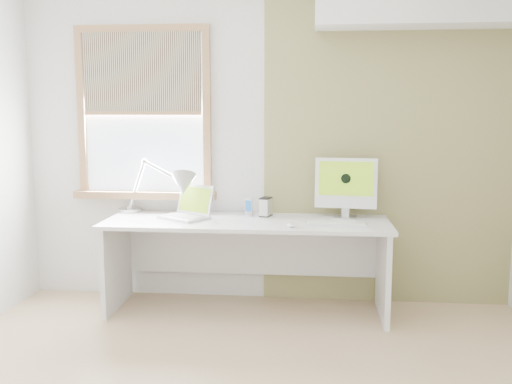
# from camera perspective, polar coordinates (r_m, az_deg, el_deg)

# --- Properties ---
(room) EXTENTS (4.04, 3.54, 2.64)m
(room) POSITION_cam_1_polar(r_m,az_deg,el_deg) (2.93, -2.02, 2.92)
(room) COLOR tan
(room) RESTS_ON ground
(accent_wall) EXTENTS (2.00, 0.02, 2.60)m
(accent_wall) POSITION_cam_1_polar(r_m,az_deg,el_deg) (4.68, 13.17, 4.66)
(accent_wall) COLOR #898A51
(accent_wall) RESTS_ON room
(window) EXTENTS (1.20, 0.14, 1.42)m
(window) POSITION_cam_1_polar(r_m,az_deg,el_deg) (4.81, -11.25, 7.72)
(window) COLOR #A57246
(window) RESTS_ON room
(desk) EXTENTS (2.20, 0.70, 0.73)m
(desk) POSITION_cam_1_polar(r_m,az_deg,el_deg) (4.48, -0.85, -5.17)
(desk) COLOR silver
(desk) RESTS_ON room
(desk_lamp) EXTENTS (0.75, 0.47, 0.45)m
(desk_lamp) POSITION_cam_1_polar(r_m,az_deg,el_deg) (4.57, -8.37, 0.50)
(desk_lamp) COLOR silver
(desk_lamp) RESTS_ON desk
(laptop) EXTENTS (0.46, 0.45, 0.26)m
(laptop) POSITION_cam_1_polar(r_m,az_deg,el_deg) (4.52, -6.78, -1.77)
(laptop) COLOR silver
(laptop) RESTS_ON desk
(phone_dock) EXTENTS (0.10, 0.10, 0.15)m
(phone_dock) POSITION_cam_1_polar(r_m,az_deg,el_deg) (4.54, -0.74, -1.95)
(phone_dock) COLOR silver
(phone_dock) RESTS_ON desk
(external_drive) EXTENTS (0.10, 0.13, 0.15)m
(external_drive) POSITION_cam_1_polar(r_m,az_deg,el_deg) (4.54, 1.00, -1.50)
(external_drive) COLOR silver
(external_drive) RESTS_ON desk
(imac) EXTENTS (0.49, 0.18, 0.47)m
(imac) POSITION_cam_1_polar(r_m,az_deg,el_deg) (4.51, 9.03, 0.76)
(imac) COLOR silver
(imac) RESTS_ON desk
(keyboard) EXTENTS (0.47, 0.16, 0.02)m
(keyboard) POSITION_cam_1_polar(r_m,az_deg,el_deg) (4.23, 8.04, -3.21)
(keyboard) COLOR white
(keyboard) RESTS_ON desk
(mouse) EXTENTS (0.09, 0.12, 0.03)m
(mouse) POSITION_cam_1_polar(r_m,az_deg,el_deg) (4.14, 3.53, -3.32)
(mouse) COLOR white
(mouse) RESTS_ON desk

